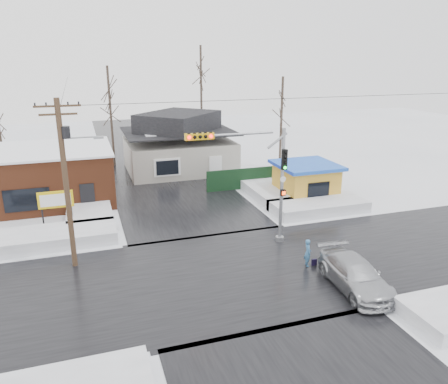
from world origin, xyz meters
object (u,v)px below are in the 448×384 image
object	(u,v)px
marquee_sign	(56,201)
car	(355,275)
utility_pole	(67,175)
pedestrian	(308,253)
traffic_signal	(258,172)
kiosk	(306,181)

from	to	relation	value
marquee_sign	car	xyz separation A→B (m)	(14.02, -12.86, -1.19)
utility_pole	pedestrian	size ratio (longest dim) A/B	5.89
traffic_signal	car	bearing A→B (deg)	-67.80
marquee_sign	pedestrian	bearing A→B (deg)	-37.50
traffic_signal	pedestrian	xyz separation A→B (m)	(1.57, -3.45, -3.78)
marquee_sign	pedestrian	size ratio (longest dim) A/B	1.67
kiosk	pedestrian	bearing A→B (deg)	-117.70
utility_pole	pedestrian	xyz separation A→B (m)	(11.93, -3.98, -4.35)
marquee_sign	car	size ratio (longest dim) A/B	0.50
traffic_signal	utility_pole	bearing A→B (deg)	177.05
utility_pole	pedestrian	distance (m)	13.31
utility_pole	kiosk	xyz separation A→B (m)	(17.43, 6.49, -3.65)
traffic_signal	kiosk	bearing A→B (deg)	44.84
traffic_signal	marquee_sign	distance (m)	13.42
pedestrian	kiosk	bearing A→B (deg)	-15.63
marquee_sign	kiosk	distance (m)	18.51
car	utility_pole	bearing A→B (deg)	156.11
traffic_signal	kiosk	world-z (taller)	traffic_signal
utility_pole	traffic_signal	bearing A→B (deg)	-2.95
utility_pole	kiosk	distance (m)	18.95
kiosk	utility_pole	bearing A→B (deg)	-159.56
kiosk	car	xyz separation A→B (m)	(-4.48, -13.36, -0.73)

